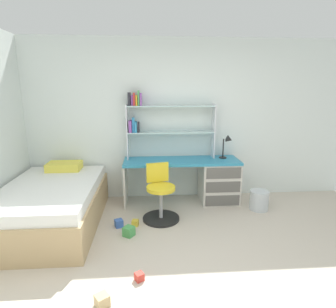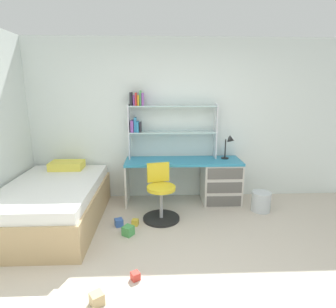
{
  "view_description": "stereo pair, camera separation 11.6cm",
  "coord_description": "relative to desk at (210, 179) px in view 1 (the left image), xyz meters",
  "views": [
    {
      "loc": [
        -0.47,
        -2.15,
        1.81
      ],
      "look_at": [
        -0.22,
        1.29,
        0.98
      ],
      "focal_mm": 29.22,
      "sensor_mm": 36.0,
      "label": 1
    },
    {
      "loc": [
        -0.36,
        -2.16,
        1.81
      ],
      "look_at": [
        -0.22,
        1.29,
        0.98
      ],
      "focal_mm": 29.22,
      "sensor_mm": 36.0,
      "label": 2
    }
  ],
  "objects": [
    {
      "name": "bookshelf_hutch",
      "position": [
        -0.81,
        0.16,
        0.94
      ],
      "size": [
        1.4,
        0.22,
        1.07
      ],
      "color": "silver",
      "rests_on": "desk"
    },
    {
      "name": "waste_bin",
      "position": [
        0.69,
        -0.37,
        -0.24
      ],
      "size": [
        0.28,
        0.28,
        0.3
      ],
      "primitive_type": "cylinder",
      "color": "silver",
      "rests_on": "ground_plane"
    },
    {
      "name": "desk_lamp",
      "position": [
        0.28,
        0.04,
        0.57
      ],
      "size": [
        0.2,
        0.16,
        0.38
      ],
      "color": "black",
      "rests_on": "desk"
    },
    {
      "name": "swivel_chair",
      "position": [
        -0.83,
        -0.56,
        -0.08
      ],
      "size": [
        0.52,
        0.52,
        0.79
      ],
      "color": "black",
      "rests_on": "ground_plane"
    },
    {
      "name": "toy_block_natural_3",
      "position": [
        -1.4,
        -2.15,
        -0.34
      ],
      "size": [
        0.15,
        0.15,
        0.11
      ],
      "primitive_type": "cube",
      "rotation": [
        0.0,
        0.0,
        0.6
      ],
      "color": "tan",
      "rests_on": "ground_plane"
    },
    {
      "name": "toy_block_red_0",
      "position": [
        -1.09,
        -1.84,
        -0.35
      ],
      "size": [
        0.11,
        0.11,
        0.08
      ],
      "primitive_type": "cube",
      "rotation": [
        0.0,
        0.0,
        0.53
      ],
      "color": "red",
      "rests_on": "ground_plane"
    },
    {
      "name": "desk",
      "position": [
        0.0,
        0.0,
        0.0
      ],
      "size": [
        1.82,
        0.54,
        0.71
      ],
      "color": "teal",
      "rests_on": "ground_plane"
    },
    {
      "name": "toy_block_yellow_1",
      "position": [
        -1.18,
        -0.75,
        -0.35
      ],
      "size": [
        0.1,
        0.1,
        0.08
      ],
      "primitive_type": "cube",
      "rotation": [
        0.0,
        0.0,
        2.95
      ],
      "color": "gold",
      "rests_on": "ground_plane"
    },
    {
      "name": "toy_block_blue_2",
      "position": [
        -1.4,
        -0.77,
        -0.34
      ],
      "size": [
        0.13,
        0.13,
        0.1
      ],
      "primitive_type": "cube",
      "rotation": [
        0.0,
        0.0,
        0.39
      ],
      "color": "#3860B7",
      "rests_on": "ground_plane"
    },
    {
      "name": "ground_plane",
      "position": [
        -0.51,
        -2.0,
        -0.4
      ],
      "size": [
        5.81,
        5.59,
        0.02
      ],
      "primitive_type": "cube",
      "color": "beige"
    },
    {
      "name": "bed_platform",
      "position": [
        -2.29,
        -0.65,
        -0.1
      ],
      "size": [
        1.22,
        1.87,
        0.7
      ],
      "color": "tan",
      "rests_on": "ground_plane"
    },
    {
      "name": "toy_block_green_4",
      "position": [
        -1.25,
        -1.01,
        -0.33
      ],
      "size": [
        0.17,
        0.17,
        0.12
      ],
      "primitive_type": "cube",
      "rotation": [
        0.0,
        0.0,
        2.53
      ],
      "color": "#479E51",
      "rests_on": "ground_plane"
    },
    {
      "name": "room_shell",
      "position": [
        -1.71,
        -0.81,
        0.9
      ],
      "size": [
        5.81,
        5.59,
        2.59
      ],
      "color": "silver",
      "rests_on": "ground_plane"
    }
  ]
}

